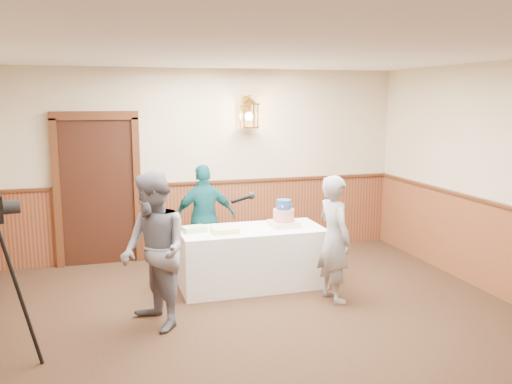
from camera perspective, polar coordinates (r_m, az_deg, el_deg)
ground at (r=5.30m, az=2.94°, el=-16.69°), size 7.00×7.00×0.00m
room_shell at (r=5.22m, az=0.87°, el=0.55°), size 6.02×7.02×2.81m
display_table at (r=6.91m, az=-0.47°, el=-6.89°), size 1.80×0.80×0.75m
tiered_cake at (r=6.91m, az=2.93°, el=-2.53°), size 0.35×0.35×0.35m
sheet_cake_yellow at (r=6.61m, az=-3.29°, el=-4.04°), size 0.33×0.27×0.06m
sheet_cake_green at (r=6.70m, az=-6.54°, el=-3.90°), size 0.30×0.25×0.06m
interviewer at (r=5.67m, az=-10.67°, el=-6.15°), size 1.57×0.96×1.64m
baker at (r=6.40m, az=8.24°, el=-4.89°), size 0.43×0.59×1.50m
assistant_p at (r=7.50m, az=-5.41°, el=-2.73°), size 0.88×0.39×1.48m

